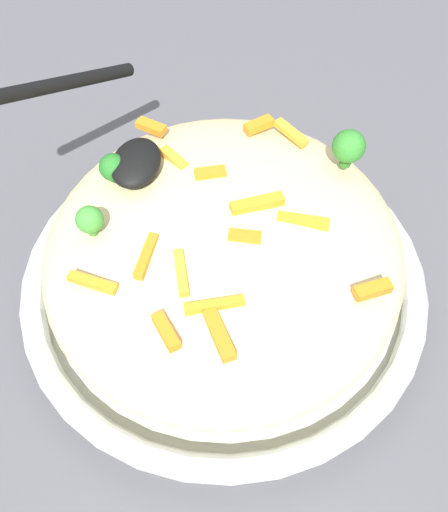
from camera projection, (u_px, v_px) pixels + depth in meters
The scene contains 22 objects.
ground_plane at pixel (224, 300), 0.56m from camera, with size 2.40×2.40×0.00m, color #4C4C51.
serving_bowl at pixel (224, 285), 0.54m from camera, with size 0.35×0.35×0.05m.
pasta_mound at pixel (224, 249), 0.49m from camera, with size 0.31×0.29×0.08m, color #DBC689.
carrot_piece_0 at pixel (214, 306), 0.42m from camera, with size 0.04×0.01×0.01m, color orange.
carrot_piece_1 at pixel (259, 125), 0.53m from camera, with size 0.03×0.01×0.01m, color orange.
carrot_piece_2 at pixel (210, 173), 0.49m from camera, with size 0.03×0.01×0.01m, color orange.
carrot_piece_3 at pixel (245, 237), 0.45m from camera, with size 0.03×0.01×0.01m, color orange.
carrot_piece_4 at pixel (92, 282), 0.43m from camera, with size 0.04×0.01×0.01m, color orange.
carrot_piece_5 at pixel (291, 133), 0.53m from camera, with size 0.04×0.01×0.01m, color orange.
carrot_piece_6 at pixel (174, 159), 0.51m from camera, with size 0.03×0.01×0.01m, color orange.
carrot_piece_7 at pixel (219, 335), 0.41m from camera, with size 0.04×0.01×0.01m, color orange.
carrot_piece_8 at pixel (146, 256), 0.44m from camera, with size 0.04×0.01×0.01m, color orange.
carrot_piece_9 at pixel (303, 221), 0.47m from camera, with size 0.04×0.01×0.01m, color orange.
carrot_piece_10 at pixel (257, 204), 0.47m from camera, with size 0.04×0.01×0.01m, color orange.
carrot_piece_11 at pixel (181, 273), 0.43m from camera, with size 0.04×0.01×0.01m, color orange.
carrot_piece_12 at pixel (373, 289), 0.43m from camera, with size 0.03×0.01×0.01m, color orange.
carrot_piece_13 at pixel (166, 332), 0.41m from camera, with size 0.03×0.01×0.01m, color orange.
carrot_piece_14 at pixel (151, 127), 0.53m from camera, with size 0.03×0.01×0.01m, color orange.
broccoli_floret_0 at pixel (113, 168), 0.49m from camera, with size 0.02×0.02×0.03m.
broccoli_floret_1 at pixel (349, 147), 0.49m from camera, with size 0.03×0.03×0.04m.
broccoli_floret_2 at pixel (90, 220), 0.45m from camera, with size 0.02×0.02×0.03m.
serving_spoon at pixel (102, 132), 0.49m from camera, with size 0.16×0.14×0.09m.
Camera 1 is at (0.29, 0.05, 0.48)m, focal length 42.09 mm.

